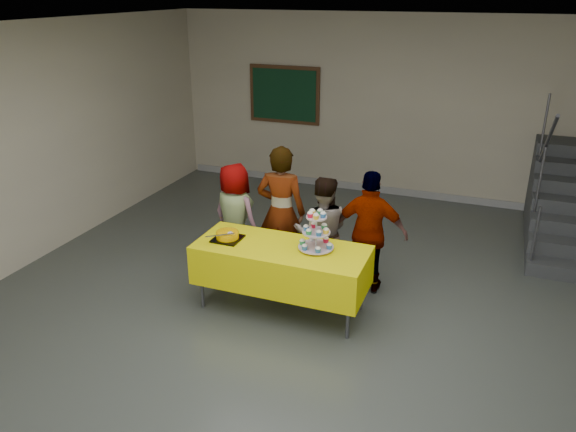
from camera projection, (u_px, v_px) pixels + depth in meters
name	position (u px, v px, depth m)	size (l,w,h in m)	color
room_shell	(304.00, 146.00, 4.68)	(10.00, 10.04, 3.02)	#4C514C
bake_table	(281.00, 264.00, 6.11)	(1.88, 0.78, 0.77)	#595960
cupcake_stand	(316.00, 233.00, 5.90)	(0.38, 0.38, 0.44)	silver
bear_cake	(227.00, 235.00, 6.18)	(0.32, 0.36, 0.12)	black
schoolchild_a	(235.00, 216.00, 7.05)	(0.67, 0.44, 1.37)	slate
schoolchild_b	(281.00, 212.00, 6.80)	(0.60, 0.40, 1.66)	slate
schoolchild_c	(322.00, 232.00, 6.59)	(0.67, 0.52, 1.37)	slate
schoolchild_d	(370.00, 233.00, 6.44)	(0.87, 0.36, 1.48)	slate
noticeboard	(284.00, 95.00, 9.86)	(1.30, 0.05, 1.00)	#472B16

